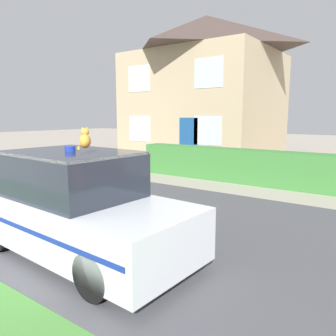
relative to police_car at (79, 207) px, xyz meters
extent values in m
cube|color=#4C4C51|center=(-0.52, 1.93, -0.77)|extent=(28.00, 6.32, 0.01)
cube|color=#3D7F38|center=(0.07, 6.90, -0.22)|extent=(8.21, 0.76, 1.10)
cylinder|color=black|center=(1.22, -0.78, -0.46)|extent=(0.61, 0.23, 0.60)
cylinder|color=black|center=(1.29, 0.67, -0.46)|extent=(0.61, 0.23, 0.60)
cylinder|color=black|center=(-1.15, -0.68, -0.46)|extent=(0.61, 0.23, 0.60)
cylinder|color=black|center=(-1.09, 0.78, -0.46)|extent=(0.61, 0.23, 0.60)
cube|color=silver|center=(0.07, 0.00, -0.22)|extent=(3.90, 1.82, 0.75)
cube|color=#232833|center=(-0.15, 0.01, 0.51)|extent=(2.07, 1.58, 0.71)
cube|color=silver|center=(-0.15, 0.01, 0.85)|extent=(2.07, 1.58, 0.04)
cube|color=navy|center=(0.03, -0.83, -0.16)|extent=(3.64, 0.17, 0.07)
cube|color=navy|center=(0.10, 0.83, -0.16)|extent=(3.64, 0.17, 0.07)
cylinder|color=#1933A5|center=(-0.15, 0.01, 0.91)|extent=(0.16, 0.16, 0.08)
ellipsoid|color=orange|center=(0.32, -0.08, 1.05)|extent=(0.29, 0.28, 0.21)
ellipsoid|color=white|center=(0.25, -0.03, 1.03)|extent=(0.11, 0.11, 0.11)
sphere|color=orange|center=(0.24, -0.02, 1.18)|extent=(0.12, 0.12, 0.12)
cone|color=orange|center=(0.26, 0.01, 1.23)|extent=(0.05, 0.05, 0.05)
cone|color=orange|center=(0.22, -0.04, 1.23)|extent=(0.05, 0.05, 0.05)
cylinder|color=orange|center=(0.32, -0.21, 0.96)|extent=(0.17, 0.15, 0.03)
cube|color=tan|center=(-5.16, 13.04, 1.96)|extent=(7.26, 6.51, 5.47)
pyramid|color=#473833|center=(-5.16, 13.04, 5.71)|extent=(7.63, 6.84, 2.04)
cube|color=navy|center=(-4.16, 9.77, 0.28)|extent=(1.00, 0.02, 2.10)
cube|color=silver|center=(-7.16, 9.77, 0.76)|extent=(1.40, 0.02, 1.30)
cube|color=silver|center=(-3.16, 9.77, 0.76)|extent=(1.40, 0.02, 1.30)
cube|color=silver|center=(-7.16, 9.77, 3.27)|extent=(1.40, 0.02, 1.30)
cube|color=silver|center=(-3.16, 9.77, 3.27)|extent=(1.40, 0.02, 1.30)
camera|label=1|loc=(4.05, -3.20, 1.41)|focal=35.00mm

